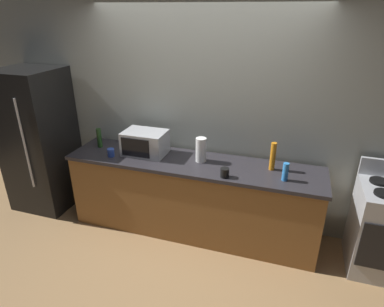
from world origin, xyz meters
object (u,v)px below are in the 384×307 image
paper_towel_roll (201,150)px  bottle_spray_cleaner (285,172)px  bottle_wine (99,138)px  mug_black (225,173)px  mug_blue (111,153)px  refrigerator (39,140)px  bottle_dish_soap (273,156)px  microwave (145,143)px

paper_towel_roll → bottle_spray_cleaner: 0.92m
paper_towel_roll → bottle_wine: bearing=179.7°
bottle_wine → mug_black: size_ratio=2.43×
bottle_wine → mug_blue: bearing=-36.7°
paper_towel_roll → refrigerator: bearing=-178.7°
refrigerator → bottle_dish_soap: (2.90, 0.08, 0.15)m
microwave → bottle_wine: size_ratio=2.06×
refrigerator → mug_black: (2.47, -0.23, 0.05)m
refrigerator → paper_towel_roll: (2.14, 0.05, 0.13)m
microwave → mug_blue: microwave is taller
bottle_spray_cleaner → refrigerator: bearing=177.8°
bottle_dish_soap → bottle_spray_cleaner: bearing=-54.3°
paper_towel_roll → bottle_spray_cleaner: paper_towel_roll is taller
microwave → mug_black: 1.04m
bottle_dish_soap → microwave: bearing=-178.6°
paper_towel_roll → mug_blue: 1.03m
paper_towel_roll → mug_blue: paper_towel_roll is taller
bottle_spray_cleaner → mug_blue: bearing=-179.2°
bottle_spray_cleaner → bottle_dish_soap: bearing=125.7°
mug_blue → mug_black: 1.34m
microwave → mug_blue: 0.40m
paper_towel_roll → bottle_dish_soap: bearing=2.4°
bottle_dish_soap → paper_towel_roll: bearing=-177.6°
microwave → bottle_wine: bearing=179.1°
bottle_dish_soap → refrigerator: bearing=-178.4°
mug_black → mug_blue: bearing=176.2°
bottle_dish_soap → mug_black: size_ratio=3.13×
microwave → bottle_dish_soap: 1.43m
bottle_wine → mug_blue: bottle_wine is taller
refrigerator → bottle_spray_cleaner: size_ratio=9.76×
refrigerator → bottle_wine: (0.86, 0.06, 0.12)m
mug_blue → paper_towel_roll: bearing=10.9°
microwave → mug_black: bearing=-15.7°
mug_blue → bottle_wine: bearing=143.3°
bottle_spray_cleaner → bottle_wine: (-2.18, 0.18, 0.02)m
bottle_wine → mug_black: bottle_wine is taller
mug_black → paper_towel_roll: bearing=139.5°
refrigerator → microwave: refrigerator is taller
bottle_dish_soap → mug_black: bearing=-143.8°
mug_blue → bottle_spray_cleaner: bearing=0.8°
microwave → bottle_wine: microwave is taller
mug_black → bottle_spray_cleaner: bearing=11.3°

